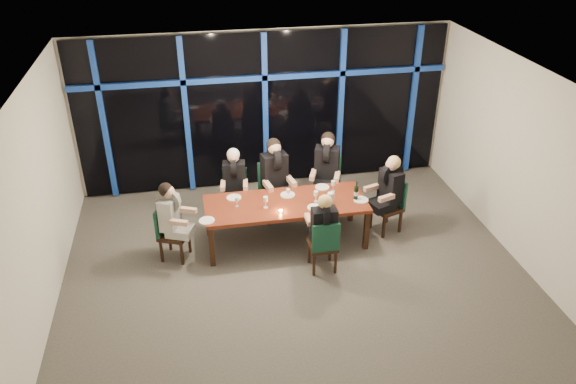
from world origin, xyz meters
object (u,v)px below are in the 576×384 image
chair_far_right (327,179)px  diner_end_left (171,210)px  chair_near_mid (324,244)px  diner_far_left (234,175)px  chair_end_right (391,202)px  chair_end_left (169,230)px  wine_bottle (356,193)px  dining_table (286,206)px  diner_far_right (327,161)px  diner_far_mid (275,168)px  chair_far_left (235,191)px  chair_far_mid (274,187)px  diner_near_mid (324,221)px  water_pitcher (330,198)px  diner_end_right (389,184)px

chair_far_right → diner_end_left: (-2.73, -1.09, 0.30)m
chair_near_mid → diner_far_left: diner_far_left is taller
chair_end_right → diner_end_left: (-3.61, -0.16, 0.34)m
chair_end_left → wine_bottle: wine_bottle is taller
dining_table → diner_far_right: 1.30m
diner_far_mid → diner_far_right: size_ratio=1.01×
chair_far_left → chair_far_right: (1.66, 0.05, 0.06)m
chair_end_left → diner_far_mid: size_ratio=0.91×
chair_far_mid → diner_near_mid: 1.77m
dining_table → water_pitcher: 0.73m
chair_end_left → diner_end_left: (0.07, -0.03, 0.36)m
chair_far_mid → chair_end_left: chair_far_mid is taller
chair_end_left → wine_bottle: size_ratio=2.84×
chair_far_mid → chair_end_right: 2.04m
chair_far_left → diner_far_mid: 0.84m
chair_far_left → chair_end_right: chair_end_right is taller
diner_near_mid → chair_end_left: bearing=-17.8°
chair_far_mid → diner_end_right: size_ratio=1.11×
diner_far_mid → chair_far_left: bearing=155.3°
chair_far_right → chair_end_left: 3.00m
diner_near_mid → wine_bottle: 1.00m
chair_far_right → diner_far_mid: (-0.97, -0.20, 0.41)m
chair_end_right → water_pitcher: 1.18m
diner_far_mid → diner_end_left: size_ratio=1.13×
chair_far_left → chair_end_right: (2.54, -0.88, 0.02)m
chair_end_right → chair_far_mid: bearing=-132.4°
chair_far_right → diner_far_mid: bearing=-146.9°
diner_far_right → diner_far_left: bearing=-157.3°
diner_far_right → diner_end_right: size_ratio=1.07×
diner_far_left → diner_far_mid: size_ratio=0.89×
chair_far_mid → diner_end_left: (-1.74, -0.97, 0.29)m
chair_near_mid → diner_far_right: bearing=-104.9°
diner_far_right → wine_bottle: 1.05m
diner_far_left → diner_near_mid: bearing=-48.4°
chair_far_left → diner_far_left: size_ratio=1.03×
dining_table → diner_far_right: (0.90, 0.90, 0.29)m
water_pitcher → diner_end_right: bearing=-7.5°
chair_far_right → diner_far_left: diner_far_left is taller
chair_far_mid → dining_table: bearing=-97.8°
diner_far_right → diner_end_right: bearing=-24.9°
chair_end_right → diner_far_right: size_ratio=0.96×
diner_far_mid → chair_near_mid: bearing=-86.3°
diner_end_right → wine_bottle: 0.63m
diner_far_left → dining_table: bearing=-42.3°
chair_far_right → water_pitcher: (-0.23, -1.13, 0.27)m
dining_table → diner_near_mid: 0.94m
water_pitcher → chair_end_left: bearing=161.5°
diner_near_mid → diner_end_left: bearing=-17.7°
chair_far_left → chair_near_mid: (1.15, -1.83, -0.01)m
water_pitcher → diner_end_left: bearing=162.1°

